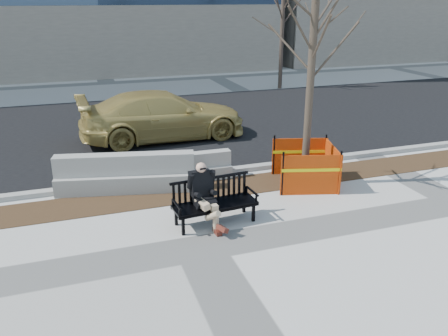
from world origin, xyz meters
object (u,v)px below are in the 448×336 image
Objects in this scene: bench at (215,223)px; seated_man at (204,224)px; sedan at (164,138)px; tree_fence at (304,184)px; jersey_barrier_left at (127,190)px; jersey_barrier_right at (182,181)px.

bench is 0.24m from seated_man.
bench is at bearing 175.77° from sedan.
tree_fence is (3.02, 1.29, 0.00)m from seated_man.
seated_man is 0.24× the size of sedan.
sedan is at bearing 81.24° from seated_man.
jersey_barrier_left is (-1.29, 2.31, 0.00)m from seated_man.
tree_fence is 2.13× the size of jersey_barrier_right.
tree_fence is at bearing -0.89° from jersey_barrier_left.
bench is 6.39m from sedan.
jersey_barrier_right is at bearing 18.44° from jersey_barrier_left.
bench is 0.54× the size of jersey_barrier_left.
sedan is 3.91m from jersey_barrier_right.
tree_fence is 4.43m from jersey_barrier_left.
jersey_barrier_right is (0.15, 2.46, 0.00)m from seated_man.
tree_fence reaches higher than jersey_barrier_left.
bench is 0.70× the size of jersey_barrier_right.
bench reaches higher than jersey_barrier_left.
seated_man is 2.46m from jersey_barrier_right.
tree_fence reaches higher than sedan.
seated_man is at bearing -92.74° from jersey_barrier_right.
seated_man is at bearing -156.85° from tree_fence.
jersey_barrier_left is (-4.31, 1.01, 0.00)m from tree_fence.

